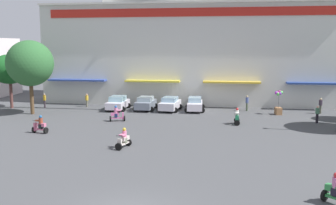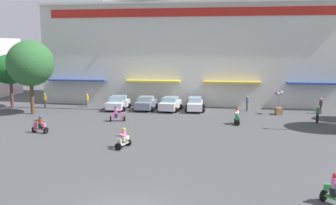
% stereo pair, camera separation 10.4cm
% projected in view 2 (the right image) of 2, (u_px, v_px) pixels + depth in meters
% --- Properties ---
extents(ground_plane, '(128.00, 128.00, 0.00)m').
position_uv_depth(ground_plane, '(169.00, 141.00, 29.13)').
color(ground_plane, '#46474A').
extents(colonial_building, '(37.05, 16.83, 21.99)m').
position_uv_depth(colonial_building, '(195.00, 28.00, 50.33)').
color(colonial_building, silver).
rests_on(colonial_building, ground).
extents(plaza_tree_0, '(4.14, 4.55, 6.21)m').
position_uv_depth(plaza_tree_0, '(10.00, 69.00, 44.07)').
color(plaza_tree_0, brown).
rests_on(plaza_tree_0, ground).
extents(plaza_tree_2, '(4.83, 4.90, 7.75)m').
position_uv_depth(plaza_tree_2, '(30.00, 63.00, 40.06)').
color(plaza_tree_2, brown).
rests_on(plaza_tree_2, ground).
extents(parked_car_0, '(2.41, 4.02, 1.57)m').
position_uv_depth(parked_car_0, '(118.00, 103.00, 43.34)').
color(parked_car_0, silver).
rests_on(parked_car_0, ground).
extents(parked_car_1, '(2.41, 3.94, 1.51)m').
position_uv_depth(parked_car_1, '(146.00, 103.00, 43.21)').
color(parked_car_1, slate).
rests_on(parked_car_1, ground).
extents(parked_car_2, '(2.56, 4.15, 1.54)m').
position_uv_depth(parked_car_2, '(170.00, 104.00, 42.68)').
color(parked_car_2, white).
rests_on(parked_car_2, ground).
extents(parked_car_3, '(2.36, 4.15, 1.55)m').
position_uv_depth(parked_car_3, '(195.00, 104.00, 42.55)').
color(parked_car_3, silver).
rests_on(parked_car_3, ground).
extents(scooter_rider_1, '(0.89, 1.56, 1.45)m').
position_uv_depth(scooter_rider_1, '(123.00, 140.00, 27.20)').
color(scooter_rider_1, black).
rests_on(scooter_rider_1, ground).
extents(scooter_rider_2, '(1.37, 0.76, 1.51)m').
position_uv_depth(scooter_rider_2, '(40.00, 126.00, 31.85)').
color(scooter_rider_2, black).
rests_on(scooter_rider_2, ground).
extents(scooter_rider_3, '(1.36, 1.35, 1.51)m').
position_uv_depth(scooter_rider_3, '(336.00, 192.00, 17.43)').
color(scooter_rider_3, black).
rests_on(scooter_rider_3, ground).
extents(scooter_rider_4, '(1.57, 0.97, 1.53)m').
position_uv_depth(scooter_rider_4, '(117.00, 115.00, 36.82)').
color(scooter_rider_4, black).
rests_on(scooter_rider_4, ground).
extents(scooter_rider_5, '(0.53, 1.42, 1.52)m').
position_uv_depth(scooter_rider_5, '(237.00, 118.00, 35.36)').
color(scooter_rider_5, black).
rests_on(scooter_rider_5, ground).
extents(pedestrian_0, '(0.52, 0.52, 1.68)m').
position_uv_depth(pedestrian_0, '(321.00, 105.00, 40.84)').
color(pedestrian_0, '#4A4D3E').
rests_on(pedestrian_0, ground).
extents(pedestrian_1, '(0.45, 0.45, 1.74)m').
position_uv_depth(pedestrian_1, '(247.00, 102.00, 42.54)').
color(pedestrian_1, '#425039').
rests_on(pedestrian_1, ground).
extents(pedestrian_2, '(0.54, 0.54, 1.62)m').
position_uv_depth(pedestrian_2, '(318.00, 113.00, 35.90)').
color(pedestrian_2, black).
rests_on(pedestrian_2, ground).
extents(pedestrian_3, '(0.43, 0.43, 1.67)m').
position_uv_depth(pedestrian_3, '(45.00, 99.00, 44.78)').
color(pedestrian_3, '#473A43').
rests_on(pedestrian_3, ground).
extents(pedestrian_4, '(0.51, 0.51, 1.58)m').
position_uv_depth(pedestrian_4, '(87.00, 99.00, 45.39)').
color(pedestrian_4, '#6D6B59').
rests_on(pedestrian_4, ground).
extents(balloon_vendor_cart, '(0.85, 0.98, 2.55)m').
position_uv_depth(balloon_vendor_cart, '(279.00, 104.00, 40.27)').
color(balloon_vendor_cart, '#946742').
rests_on(balloon_vendor_cart, ground).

